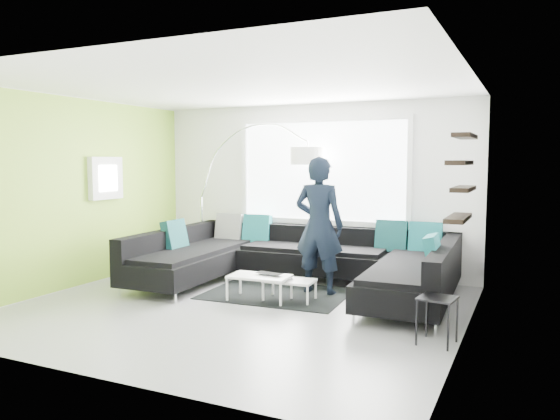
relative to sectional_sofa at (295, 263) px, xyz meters
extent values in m
plane|color=gray|center=(-0.30, -1.12, -0.41)|extent=(5.50, 5.50, 0.00)
cube|color=white|center=(-0.30, 1.38, 0.99)|extent=(5.50, 0.04, 2.80)
cube|color=white|center=(-0.30, -3.62, 0.99)|extent=(5.50, 0.04, 2.80)
cube|color=white|center=(-3.05, -1.12, 0.99)|extent=(0.04, 5.00, 2.80)
cube|color=white|center=(2.45, -1.12, 0.99)|extent=(0.04, 5.00, 2.80)
cube|color=white|center=(-0.30, -1.12, 2.39)|extent=(5.50, 5.00, 0.04)
cube|color=#93C638|center=(-3.04, -1.12, 0.99)|extent=(0.01, 5.00, 2.80)
cube|color=white|center=(-0.10, 1.34, 1.29)|extent=(2.96, 0.06, 1.68)
cube|color=white|center=(-2.98, -0.52, 1.19)|extent=(0.12, 0.66, 0.66)
cube|color=black|center=(2.34, -0.72, 1.29)|extent=(0.20, 1.24, 0.95)
cube|color=black|center=(0.00, 0.00, -0.19)|extent=(4.46, 2.85, 0.46)
cube|color=black|center=(0.00, 0.00, 0.22)|extent=(4.46, 2.85, 0.34)
cube|color=#0C4C51|center=(0.00, 0.00, 0.29)|extent=(3.91, 0.37, 0.48)
cube|color=black|center=(-0.15, -0.28, -0.41)|extent=(2.02, 1.51, 0.01)
cube|color=white|center=(-0.03, -0.60, -0.24)|extent=(1.08, 0.68, 0.34)
cube|color=black|center=(2.23, -1.47, -0.17)|extent=(0.40, 0.40, 0.49)
imported|color=black|center=(0.36, 0.03, 0.55)|extent=(0.72, 0.49, 1.93)
imported|color=black|center=(-0.11, -0.67, -0.06)|extent=(0.43, 0.33, 0.03)
camera|label=1|loc=(3.08, -7.08, 1.46)|focal=35.00mm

